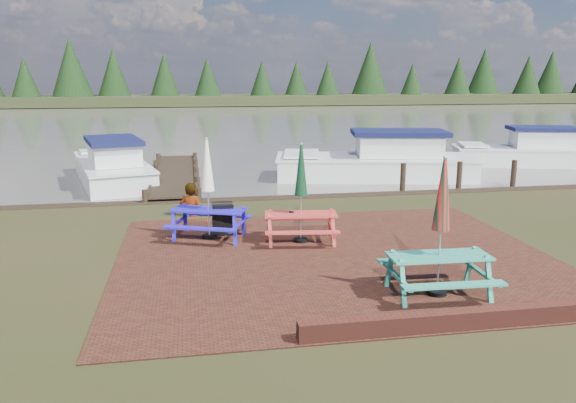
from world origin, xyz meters
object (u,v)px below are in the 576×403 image
Objects in this scene: boat_jetty at (113,168)px; chalkboard at (223,219)px; picnic_table_blue at (209,205)px; person at (190,183)px; picnic_table_red at (301,209)px; boat_near at (379,163)px; jetty at (175,174)px; picnic_table_teal at (440,249)px; boat_far at (527,153)px.

chalkboard is at bearing -81.60° from boat_jetty.
picnic_table_blue is 2.30m from person.
picnic_table_red is 9.69m from boat_near.
boat_near is at bearing 67.97° from picnic_table_red.
person reaches higher than jetty.
picnic_table_red is at bearing 118.36° from picnic_table_teal.
picnic_table_teal is at bearing -51.17° from chalkboard.
boat_near reaches higher than chalkboard.
picnic_table_red is 2.15m from picnic_table_blue.
boat_far is (7.57, 2.02, -0.05)m from boat_near.
boat_far is at bearing -63.72° from boat_near.
boat_near is 1.25× the size of boat_far.
boat_far reaches higher than jetty.
chalkboard is at bearing 161.90° from picnic_table_red.
picnic_table_teal is 3.01× the size of chalkboard.
boat_jetty is at bearing 173.31° from jetty.
picnic_table_teal is at bearing -75.71° from boat_jetty.
picnic_table_red is 2.82× the size of chalkboard.
picnic_table_blue is at bearing 118.87° from person.
boat_near is (10.03, -0.88, 0.05)m from boat_jetty.
jetty is 1.14× the size of boat_near.
boat_far is at bearing 54.99° from picnic_table_teal.
picnic_table_teal reaches higher than jetty.
picnic_table_blue is 8.48m from jetty.
picnic_table_teal is 5.60m from picnic_table_blue.
jetty is at bearing 115.81° from picnic_table_red.
picnic_table_teal is 0.27× the size of jetty.
person is (-4.16, 6.41, 0.06)m from picnic_table_teal.
picnic_table_blue is 0.37× the size of boat_far.
jetty is (-4.72, 12.55, -0.73)m from picnic_table_teal.
jetty is at bearing 96.78° from boat_near.
chalkboard is at bearing 130.70° from picnic_table_teal.
picnic_table_red is at bearing -74.80° from boat_jetty.
person is at bearing 132.99° from boat_far.
picnic_table_teal is at bearing -26.28° from picnic_table_blue.
picnic_table_red is 1.24× the size of person.
picnic_table_red is 1.94m from chalkboard.
picnic_table_teal is 1.03× the size of picnic_table_blue.
picnic_table_blue reaches higher than boat_jetty.
boat_far is (14.05, 9.63, -0.05)m from chalkboard.
picnic_table_red reaches higher than boat_jetty.
picnic_table_teal is 0.38× the size of boat_far.
chalkboard is at bearing -81.10° from jetty.
picnic_table_blue is at bearing 150.14° from boat_near.
boat_jetty is (-5.27, 9.31, -0.42)m from picnic_table_red.
jetty is 15.40m from boat_far.
boat_jetty is (-3.56, 8.49, -0.05)m from chalkboard.
person is (-0.73, 2.09, 0.50)m from chalkboard.
boat_far is at bearing 34.80° from chalkboard.
boat_far is (14.38, 9.80, -0.46)m from picnic_table_blue.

